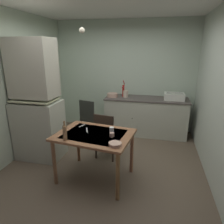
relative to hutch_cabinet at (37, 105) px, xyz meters
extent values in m
plane|color=brown|center=(1.27, -0.09, -1.02)|extent=(4.92, 4.92, 0.00)
cube|color=#B5C8B2|center=(1.27, 1.92, 0.31)|extent=(3.50, 0.10, 2.66)
cube|color=#B5C7AE|center=(-0.48, -0.09, 0.31)|extent=(0.10, 4.02, 2.66)
cube|color=beige|center=(3.02, -0.09, 0.31)|extent=(0.10, 4.02, 2.66)
cube|color=#B3B7A3|center=(0.00, 0.00, -0.47)|extent=(0.81, 0.57, 1.09)
cube|color=#B4B19C|center=(0.00, 0.00, 0.66)|extent=(0.75, 0.48, 1.00)
cube|color=#BEC498|center=(0.00, -0.03, 0.11)|extent=(0.73, 0.51, 0.02)
cube|color=#B3B7A3|center=(1.86, 1.55, -0.59)|extent=(1.89, 0.60, 0.86)
cube|color=#504945|center=(1.86, 1.55, -0.15)|extent=(1.92, 0.63, 0.03)
sphere|color=#2D2823|center=(1.58, 1.24, -0.55)|extent=(0.02, 0.02, 0.02)
cube|color=silver|center=(2.48, 1.55, -0.06)|extent=(0.44, 0.34, 0.15)
cube|color=black|center=(2.48, 1.55, 0.02)|extent=(0.38, 0.28, 0.01)
cylinder|color=#B21E19|center=(1.30, 1.60, 0.01)|extent=(0.05, 0.05, 0.28)
cylinder|color=#B21E19|center=(1.30, 1.53, 0.11)|extent=(0.03, 0.12, 0.03)
cylinder|color=red|center=(1.30, 1.66, 0.20)|extent=(0.02, 0.16, 0.12)
cylinder|color=tan|center=(1.06, 1.50, -0.09)|extent=(0.25, 0.25, 0.09)
cylinder|color=beige|center=(1.37, 1.56, -0.05)|extent=(0.12, 0.12, 0.15)
cube|color=brown|center=(1.22, -0.43, -0.27)|extent=(1.22, 0.98, 0.04)
cube|color=silver|center=(1.22, -0.43, -0.26)|extent=(0.95, 0.76, 0.00)
cylinder|color=#866140|center=(0.67, -0.72, -0.65)|extent=(0.06, 0.06, 0.73)
cylinder|color=brown|center=(1.67, -0.85, -0.65)|extent=(0.06, 0.06, 0.73)
cylinder|color=brown|center=(0.77, -0.01, -0.65)|extent=(0.06, 0.06, 0.73)
cylinder|color=brown|center=(1.76, -0.14, -0.65)|extent=(0.06, 0.06, 0.73)
cube|color=#31261D|center=(1.24, 0.29, -0.57)|extent=(0.46, 0.46, 0.03)
cube|color=#32281F|center=(1.22, 0.10, -0.35)|extent=(0.38, 0.08, 0.43)
cylinder|color=#31261D|center=(1.44, 0.43, -0.80)|extent=(0.04, 0.04, 0.43)
cylinder|color=#31261D|center=(1.10, 0.48, -0.80)|extent=(0.04, 0.04, 0.43)
cylinder|color=#31261D|center=(1.39, 0.09, -0.80)|extent=(0.04, 0.04, 0.43)
cylinder|color=#31261D|center=(1.05, 0.15, -0.80)|extent=(0.04, 0.04, 0.43)
cube|color=#2A2923|center=(0.66, 1.09, -0.58)|extent=(0.49, 0.49, 0.03)
cube|color=#282A26|center=(0.61, 0.92, -0.34)|extent=(0.37, 0.12, 0.45)
cylinder|color=#2A2923|center=(0.86, 1.21, -0.81)|extent=(0.04, 0.04, 0.43)
cylinder|color=#2A2923|center=(0.54, 1.30, -0.81)|extent=(0.04, 0.04, 0.43)
cylinder|color=#2A2923|center=(0.78, 0.89, -0.81)|extent=(0.04, 0.04, 0.43)
cylinder|color=#2A2923|center=(0.45, 0.97, -0.81)|extent=(0.04, 0.04, 0.43)
cylinder|color=tan|center=(1.61, -0.74, -0.23)|extent=(0.17, 0.17, 0.04)
cylinder|color=tan|center=(1.50, -0.47, -0.22)|extent=(0.07, 0.07, 0.06)
cylinder|color=white|center=(1.45, -0.28, -0.22)|extent=(0.07, 0.07, 0.07)
cylinder|color=olive|center=(0.89, -0.74, -0.15)|extent=(0.06, 0.06, 0.21)
cylinder|color=olive|center=(0.89, -0.74, -0.01)|extent=(0.03, 0.03, 0.07)
cube|color=silver|center=(1.06, -0.33, -0.25)|extent=(0.09, 0.20, 0.00)
cube|color=beige|center=(0.92, -0.16, -0.25)|extent=(0.07, 0.14, 0.00)
sphere|color=#F9EFCC|center=(1.01, -0.23, 1.23)|extent=(0.08, 0.08, 0.08)
camera|label=1|loc=(2.12, -3.13, 0.98)|focal=32.57mm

